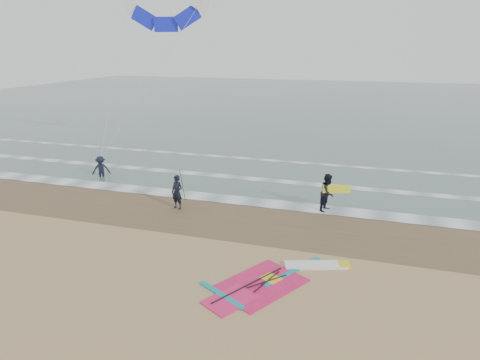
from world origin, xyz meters
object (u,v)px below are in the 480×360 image
(person_standing, at_px, (177,192))
(windsurf_rig, at_px, (277,279))
(surf_kite, at_px, (165,12))
(person_wading, at_px, (100,164))
(person_walking, at_px, (328,192))

(person_standing, bearing_deg, windsurf_rig, -25.33)
(person_standing, distance_m, surf_kite, 12.82)
(windsurf_rig, xyz_separation_m, person_wading, (-12.78, 8.58, 0.80))
(person_standing, relative_size, surf_kite, 0.17)
(windsurf_rig, distance_m, person_standing, 8.04)
(person_wading, bearing_deg, surf_kite, 34.98)
(person_walking, distance_m, surf_kite, 15.65)
(surf_kite, bearing_deg, person_walking, -29.34)
(person_standing, height_order, person_walking, person_walking)
(person_walking, relative_size, person_wading, 1.11)
(windsurf_rig, xyz_separation_m, person_walking, (0.94, 7.06, 0.89))
(windsurf_rig, relative_size, person_standing, 2.86)
(windsurf_rig, distance_m, person_wading, 15.42)
(person_walking, relative_size, surf_kite, 0.18)
(person_standing, relative_size, person_wading, 1.03)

